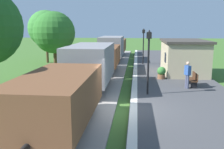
% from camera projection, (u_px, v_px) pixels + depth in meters
% --- Properties ---
extents(ground_plane, '(160.00, 160.00, 0.00)m').
position_uv_depth(ground_plane, '(125.00, 113.00, 12.05)').
color(ground_plane, '#3D6628').
extents(platform_slab, '(6.00, 60.00, 0.25)m').
position_uv_depth(platform_slab, '(193.00, 112.00, 11.71)').
color(platform_slab, '#424244').
rests_on(platform_slab, ground).
extents(platform_edge_stripe, '(0.36, 60.00, 0.01)m').
position_uv_depth(platform_edge_stripe, '(134.00, 108.00, 11.96)').
color(platform_edge_stripe, silver).
rests_on(platform_edge_stripe, platform_slab).
extents(track_ballast, '(3.80, 60.00, 0.12)m').
position_uv_depth(track_ballast, '(77.00, 110.00, 12.28)').
color(track_ballast, gray).
rests_on(track_ballast, ground).
extents(rail_near, '(0.07, 60.00, 0.14)m').
position_uv_depth(rail_near, '(91.00, 108.00, 12.18)').
color(rail_near, slate).
rests_on(rail_near, track_ballast).
extents(rail_far, '(0.07, 60.00, 0.14)m').
position_uv_depth(rail_far, '(63.00, 107.00, 12.32)').
color(rail_far, slate).
rests_on(rail_far, track_ballast).
extents(freight_train, '(2.50, 32.60, 2.72)m').
position_uv_depth(freight_train, '(104.00, 56.00, 22.18)').
color(freight_train, brown).
rests_on(freight_train, rail_near).
extents(station_hut, '(3.50, 5.80, 2.78)m').
position_uv_depth(station_hut, '(183.00, 56.00, 20.77)').
color(station_hut, tan).
rests_on(station_hut, platform_slab).
extents(bench_near_hut, '(0.42, 1.50, 0.91)m').
position_uv_depth(bench_near_hut, '(193.00, 79.00, 16.22)').
color(bench_near_hut, '#422819').
rests_on(bench_near_hut, platform_slab).
extents(bench_down_platform, '(0.42, 1.50, 0.91)m').
position_uv_depth(bench_down_platform, '(172.00, 60.00, 25.93)').
color(bench_down_platform, '#422819').
rests_on(bench_down_platform, platform_slab).
extents(person_waiting, '(0.39, 0.45, 1.71)m').
position_uv_depth(person_waiting, '(187.00, 74.00, 15.61)').
color(person_waiting, '#474C66').
rests_on(person_waiting, platform_slab).
extents(potted_planter, '(0.64, 0.64, 0.92)m').
position_uv_depth(potted_planter, '(161.00, 73.00, 18.55)').
color(potted_planter, brown).
rests_on(potted_planter, platform_slab).
extents(lamp_post_near, '(0.28, 0.28, 3.70)m').
position_uv_depth(lamp_post_near, '(149.00, 50.00, 13.89)').
color(lamp_post_near, black).
rests_on(lamp_post_near, platform_slab).
extents(lamp_post_far, '(0.28, 0.28, 3.70)m').
position_uv_depth(lamp_post_far, '(143.00, 40.00, 25.52)').
color(lamp_post_far, black).
rests_on(lamp_post_far, platform_slab).
extents(tree_trackside_far, '(3.50, 3.50, 5.38)m').
position_uv_depth(tree_trackside_far, '(54.00, 33.00, 20.69)').
color(tree_trackside_far, '#4C3823').
rests_on(tree_trackside_far, ground).
extents(tree_field_left, '(4.06, 4.06, 5.95)m').
position_uv_depth(tree_field_left, '(46.00, 28.00, 28.07)').
color(tree_field_left, '#4C3823').
rests_on(tree_field_left, ground).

